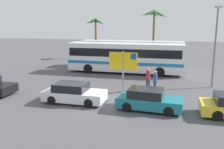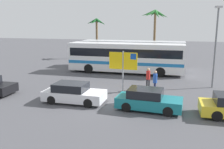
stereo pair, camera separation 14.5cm
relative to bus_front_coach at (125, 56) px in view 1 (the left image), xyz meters
The scene contains 11 objects.
ground 10.23m from the bus_front_coach, 89.85° to the right, with size 120.00×120.00×0.00m, color #4C4C51.
bus_front_coach is the anchor object (origin of this frame).
bus_rear_coach 3.50m from the bus_front_coach, 88.91° to the left, with size 12.10×2.48×3.17m.
ferry_sign 7.51m from the bus_front_coach, 79.22° to the right, with size 2.20×0.19×3.20m.
car_white 10.80m from the bus_front_coach, 97.10° to the right, with size 4.12×1.84×1.32m.
car_teal 11.56m from the bus_front_coach, 71.12° to the right, with size 4.06×1.90×1.32m.
pedestrian_near_sign 8.26m from the bus_front_coach, 62.50° to the right, with size 0.32×0.32×1.81m.
pedestrian_crossing_lot 7.02m from the bus_front_coach, 63.12° to the right, with size 0.32×0.32×1.79m.
lamp_post_left_side 9.37m from the bus_front_coach, 26.35° to the right, with size 0.56×0.20×6.58m.
palm_tree_seaside 12.60m from the bus_front_coach, 122.71° to the left, with size 3.02×3.10×5.93m.
palm_tree_inland 10.50m from the bus_front_coach, 77.77° to the left, with size 3.77×3.60×7.03m.
Camera 1 is at (5.19, -15.53, 5.29)m, focal length 39.82 mm.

